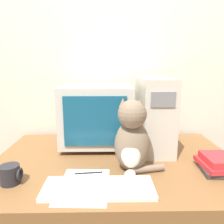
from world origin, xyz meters
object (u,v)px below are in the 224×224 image
object	(u,v)px
computer_tower	(153,113)
book_stack	(217,164)
keyboard	(99,188)
cat	(132,139)
mug	(11,175)
crt_monitor	(97,115)
pen	(88,173)

from	to	relation	value
computer_tower	book_stack	world-z (taller)	computer_tower
keyboard	cat	world-z (taller)	cat
book_stack	mug	distance (m)	0.95
crt_monitor	mug	bearing A→B (deg)	-126.81
cat	book_stack	size ratio (longest dim) A/B	1.86
crt_monitor	computer_tower	xyz separation A→B (m)	(0.35, -0.05, 0.02)
computer_tower	cat	xyz separation A→B (m)	(-0.16, -0.32, -0.06)
pen	crt_monitor	bearing A→B (deg)	86.62
crt_monitor	mug	distance (m)	0.61
keyboard	book_stack	bearing A→B (deg)	15.10
computer_tower	keyboard	bearing A→B (deg)	-123.46
mug	cat	bearing A→B (deg)	11.11
crt_monitor	keyboard	bearing A→B (deg)	-86.76
crt_monitor	mug	size ratio (longest dim) A/B	4.80
computer_tower	cat	size ratio (longest dim) A/B	1.22
computer_tower	cat	bearing A→B (deg)	-117.44
pen	mug	bearing A→B (deg)	-166.86
computer_tower	book_stack	size ratio (longest dim) A/B	2.26
crt_monitor	pen	bearing A→B (deg)	-93.38
book_stack	mug	bearing A→B (deg)	-174.48
crt_monitor	keyboard	size ratio (longest dim) A/B	0.94
pen	book_stack	bearing A→B (deg)	1.35
cat	crt_monitor	bearing A→B (deg)	127.30
cat	keyboard	bearing A→B (deg)	-122.42
computer_tower	keyboard	xyz separation A→B (m)	(-0.32, -0.48, -0.21)
mug	computer_tower	bearing A→B (deg)	31.00
crt_monitor	book_stack	size ratio (longest dim) A/B	2.22
cat	book_stack	bearing A→B (deg)	8.55
keyboard	pen	distance (m)	0.15
crt_monitor	pen	distance (m)	0.44
keyboard	mug	bearing A→B (deg)	171.00
mug	pen	bearing A→B (deg)	13.14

